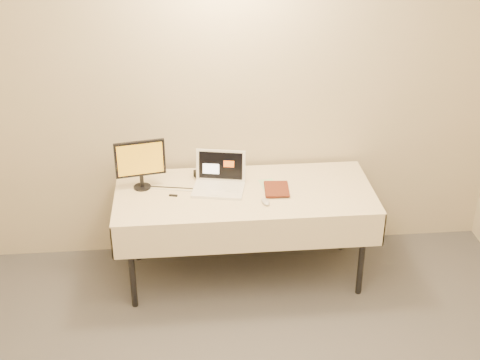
{
  "coord_description": "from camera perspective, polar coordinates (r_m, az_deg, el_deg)",
  "views": [
    {
      "loc": [
        -0.42,
        -2.14,
        3.06
      ],
      "look_at": [
        -0.04,
        1.99,
        0.86
      ],
      "focal_mm": 50.0,
      "sensor_mm": 36.0,
      "label": 1
    }
  ],
  "objects": [
    {
      "name": "usb_dongle",
      "position": [
        4.76,
        -5.72,
        -1.32
      ],
      "size": [
        0.06,
        0.03,
        0.01
      ],
      "primitive_type": "cube",
      "rotation": [
        0.0,
        0.0,
        -0.24
      ],
      "color": "black",
      "rests_on": "table"
    },
    {
      "name": "alarm_clock",
      "position": [
        5.01,
        -3.26,
        0.63
      ],
      "size": [
        0.13,
        0.1,
        0.05
      ],
      "rotation": [
        0.0,
        0.0,
        0.43
      ],
      "color": "black",
      "rests_on": "table"
    },
    {
      "name": "back_wall",
      "position": [
        4.96,
        -0.11,
        7.78
      ],
      "size": [
        4.0,
        0.1,
        2.7
      ],
      "primitive_type": "cube",
      "color": "#C2B59C",
      "rests_on": "ground"
    },
    {
      "name": "monitor",
      "position": [
        4.8,
        -8.51,
        1.62
      ],
      "size": [
        0.36,
        0.15,
        0.37
      ],
      "rotation": [
        0.0,
        0.0,
        0.18
      ],
      "color": "black",
      "rests_on": "table"
    },
    {
      "name": "table",
      "position": [
        4.83,
        0.39,
        -1.61
      ],
      "size": [
        1.86,
        0.81,
        0.74
      ],
      "color": "black",
      "rests_on": "ground"
    },
    {
      "name": "paper_form",
      "position": [
        4.85,
        2.6,
        -0.67
      ],
      "size": [
        0.15,
        0.29,
        0.0
      ],
      "primitive_type": "cube",
      "rotation": [
        0.0,
        0.0,
        0.16
      ],
      "color": "#B9E1B2",
      "rests_on": "table"
    },
    {
      "name": "book",
      "position": [
        4.75,
        2.13,
        0.28
      ],
      "size": [
        0.17,
        0.03,
        0.23
      ],
      "primitive_type": "imported",
      "rotation": [
        0.0,
        0.0,
        -0.07
      ],
      "color": "maroon",
      "rests_on": "table"
    },
    {
      "name": "clicker",
      "position": [
        4.65,
        2.19,
        -1.86
      ],
      "size": [
        0.07,
        0.11,
        0.03
      ],
      "primitive_type": "ellipsoid",
      "rotation": [
        0.0,
        0.0,
        0.21
      ],
      "color": "#BABABD",
      "rests_on": "table"
    },
    {
      "name": "laptop",
      "position": [
        4.83,
        -1.77,
        0.03
      ],
      "size": [
        0.41,
        0.36,
        0.25
      ],
      "rotation": [
        0.0,
        0.0,
        -0.2
      ],
      "color": "white",
      "rests_on": "table"
    }
  ]
}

